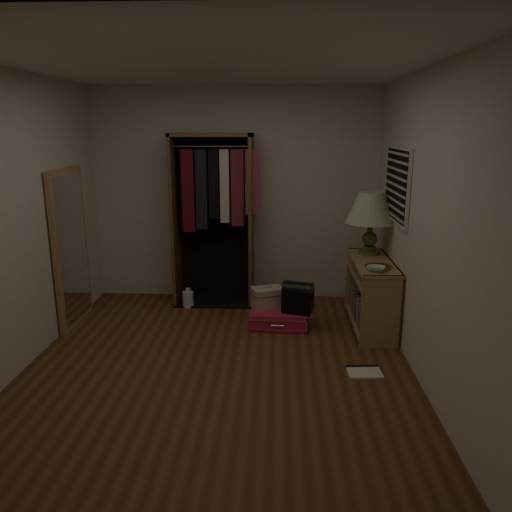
% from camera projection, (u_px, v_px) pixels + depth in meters
% --- Properties ---
extents(ground, '(4.00, 4.00, 0.00)m').
position_uv_depth(ground, '(219.00, 367.00, 4.54)').
color(ground, '#543118').
rests_on(ground, ground).
extents(room_walls, '(3.52, 4.02, 2.60)m').
position_uv_depth(room_walls, '(225.00, 202.00, 4.21)').
color(room_walls, beige).
rests_on(room_walls, ground).
extents(console_bookshelf, '(0.42, 1.12, 0.75)m').
position_uv_depth(console_bookshelf, '(370.00, 292.00, 5.38)').
color(console_bookshelf, '#A37D4F').
rests_on(console_bookshelf, ground).
extents(open_wardrobe, '(1.02, 0.50, 2.05)m').
position_uv_depth(open_wardrobe, '(215.00, 204.00, 5.96)').
color(open_wardrobe, brown).
rests_on(open_wardrobe, ground).
extents(floor_mirror, '(0.06, 0.80, 1.70)m').
position_uv_depth(floor_mirror, '(71.00, 248.00, 5.37)').
color(floor_mirror, '#AE8054').
rests_on(floor_mirror, ground).
extents(pink_suitcase, '(0.65, 0.49, 0.19)m').
position_uv_depth(pink_suitcase, '(279.00, 318.00, 5.44)').
color(pink_suitcase, '#C71843').
rests_on(pink_suitcase, ground).
extents(train_case, '(0.39, 0.32, 0.24)m').
position_uv_depth(train_case, '(267.00, 297.00, 5.47)').
color(train_case, tan).
rests_on(train_case, pink_suitcase).
extents(black_bag, '(0.36, 0.28, 0.34)m').
position_uv_depth(black_bag, '(298.00, 297.00, 5.31)').
color(black_bag, black).
rests_on(black_bag, pink_suitcase).
extents(table_lamp, '(0.68, 0.68, 0.68)m').
position_uv_depth(table_lamp, '(371.00, 209.00, 5.42)').
color(table_lamp, '#424E25').
rests_on(table_lamp, console_bookshelf).
extents(brass_tray, '(0.34, 0.34, 0.02)m').
position_uv_depth(brass_tray, '(378.00, 267.00, 5.00)').
color(brass_tray, olive).
rests_on(brass_tray, console_bookshelf).
extents(ceramic_bowl, '(0.24, 0.24, 0.05)m').
position_uv_depth(ceramic_bowl, '(376.00, 269.00, 4.87)').
color(ceramic_bowl, '#AACCB0').
rests_on(ceramic_bowl, console_bookshelf).
extents(white_jug, '(0.16, 0.16, 0.23)m').
position_uv_depth(white_jug, '(188.00, 299.00, 6.04)').
color(white_jug, silver).
rests_on(white_jug, ground).
extents(floor_book, '(0.31, 0.26, 0.03)m').
position_uv_depth(floor_book, '(364.00, 372.00, 4.43)').
color(floor_book, '#F4E8CD').
rests_on(floor_book, ground).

